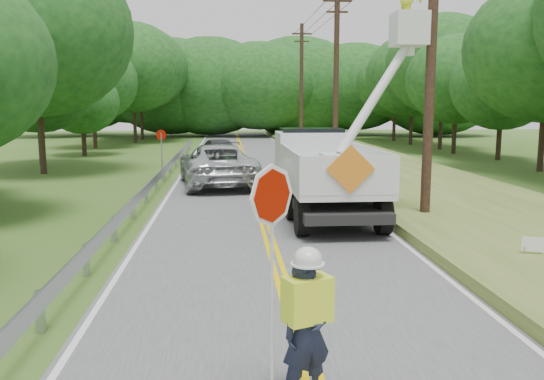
{
  "coord_description": "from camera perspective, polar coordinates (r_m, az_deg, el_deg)",
  "views": [
    {
      "loc": [
        -1.09,
        -7.89,
        3.63
      ],
      "look_at": [
        0.0,
        6.0,
        1.5
      ],
      "focal_mm": 37.49,
      "sensor_mm": 36.0,
      "label": 1
    }
  ],
  "objects": [
    {
      "name": "treeline_left",
      "position": [
        40.65,
        -18.01,
        11.93
      ],
      "size": [
        10.59,
        57.36,
        11.53
      ],
      "color": "#332319",
      "rests_on": "ground"
    },
    {
      "name": "tall_grass_verge",
      "position": [
        23.63,
        15.85,
        -0.11
      ],
      "size": [
        7.0,
        96.0,
        0.3
      ],
      "primitive_type": "cube",
      "color": "#47662A",
      "rests_on": "ground"
    },
    {
      "name": "bucket_truck",
      "position": [
        19.39,
        5.26,
        2.84
      ],
      "size": [
        4.07,
        7.8,
        7.46
      ],
      "color": "black",
      "rests_on": "road"
    },
    {
      "name": "guardrail",
      "position": [
        23.19,
        -11.7,
        0.89
      ],
      "size": [
        0.18,
        48.0,
        0.77
      ],
      "color": "#979A9E",
      "rests_on": "ground"
    },
    {
      "name": "yard_sign",
      "position": [
        14.0,
        24.73,
        -5.09
      ],
      "size": [
        0.44,
        0.22,
        0.68
      ],
      "color": "white",
      "rests_on": "ground"
    },
    {
      "name": "suv_silver",
      "position": [
        25.29,
        -5.53,
        2.54
      ],
      "size": [
        3.84,
        6.93,
        1.84
      ],
      "primitive_type": "imported",
      "rotation": [
        0.0,
        0.0,
        3.27
      ],
      "color": "silver",
      "rests_on": "road"
    },
    {
      "name": "suv_darkgrey",
      "position": [
        35.85,
        -5.52,
        4.0
      ],
      "size": [
        3.01,
        5.14,
        1.4
      ],
      "primitive_type": "imported",
      "rotation": [
        0.0,
        0.0,
        3.37
      ],
      "color": "#34373B",
      "rests_on": "road"
    },
    {
      "name": "utility_poles",
      "position": [
        25.69,
        9.46,
        12.24
      ],
      "size": [
        1.6,
        43.3,
        10.0
      ],
      "color": "black",
      "rests_on": "ground"
    },
    {
      "name": "road",
      "position": [
        22.22,
        -1.61,
        -0.69
      ],
      "size": [
        7.2,
        96.0,
        0.03
      ],
      "color": "#4B4C4E",
      "rests_on": "ground"
    },
    {
      "name": "treeline_horizon",
      "position": [
        64.24,
        -2.16,
        10.36
      ],
      "size": [
        55.96,
        14.87,
        11.45
      ],
      "color": "#133F17",
      "rests_on": "ground"
    },
    {
      "name": "ground",
      "position": [
        8.76,
        3.18,
        -15.82
      ],
      "size": [
        140.0,
        140.0,
        0.0
      ],
      "primitive_type": "plane",
      "color": "#365516",
      "rests_on": "ground"
    },
    {
      "name": "stop_sign_permanent",
      "position": [
        27.79,
        -11.04,
        4.29
      ],
      "size": [
        0.49,
        0.19,
        2.39
      ],
      "color": "#979A9E",
      "rests_on": "ground"
    },
    {
      "name": "flagger",
      "position": [
        6.96,
        3.45,
        -12.94
      ],
      "size": [
        1.09,
        0.72,
        2.95
      ],
      "color": "#191E33",
      "rests_on": "road"
    },
    {
      "name": "treeline_right",
      "position": [
        36.35,
        23.81,
        12.08
      ],
      "size": [
        12.43,
        52.49,
        12.22
      ],
      "color": "#332319",
      "rests_on": "ground"
    }
  ]
}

